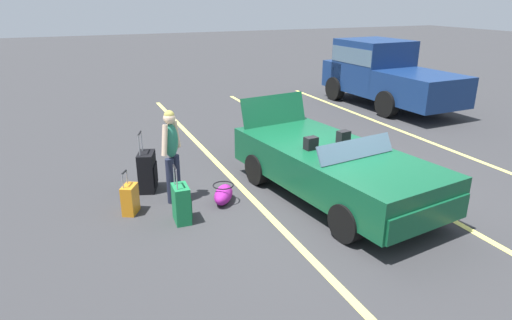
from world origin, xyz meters
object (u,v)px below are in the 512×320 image
Objects in this scene: suitcase_medium_bright at (182,204)px; traveler_person at (172,151)px; convertible_car at (341,171)px; suitcase_large_black at (147,172)px; duffel_bag at (223,194)px; suitcase_small_carryon at (130,199)px; parked_pickup_truck_near at (382,72)px.

traveler_person is (-0.84, 0.07, 0.62)m from suitcase_medium_bright.
suitcase_medium_bright is at bearing -53.39° from traveler_person.
convertible_car is 4.50× the size of suitcase_medium_bright.
suitcase_medium_bright is at bearing -60.60° from suitcase_large_black.
duffel_bag is at bearing -120.66° from convertible_car.
duffel_bag is (-0.79, -1.89, -0.43)m from convertible_car.
duffel_bag is at bearing -24.62° from suitcase_large_black.
suitcase_medium_bright is at bearing -12.94° from suitcase_small_carryon.
parked_pickup_truck_near reaches higher than traveler_person.
suitcase_medium_bright is 0.19× the size of parked_pickup_truck_near.
traveler_person reaches higher than suitcase_small_carryon.
parked_pickup_truck_near is (-5.56, 8.20, 0.79)m from suitcase_medium_bright.
suitcase_large_black reaches higher than duffel_bag.
parked_pickup_truck_near is (-5.15, 7.35, 0.95)m from duffel_bag.
convertible_car is at bearing -5.27° from suitcase_medium_bright.
suitcase_medium_bright is (-0.38, -2.74, -0.28)m from convertible_car.
convertible_car is 8.08m from parked_pickup_truck_near.
convertible_car is 2.78m from suitcase_medium_bright.
suitcase_small_carryon is 1.07m from traveler_person.
traveler_person is (-0.21, 0.80, 0.68)m from suitcase_small_carryon.
traveler_person is at bearing 43.26° from suitcase_small_carryon.
duffel_bag is at bearing 28.49° from suitcase_medium_bright.
suitcase_small_carryon is (-1.01, -3.46, -0.34)m from convertible_car.
suitcase_small_carryon is at bearing -114.22° from convertible_car.
suitcase_large_black is 0.22× the size of parked_pickup_truck_near.
convertible_car is at bearing 16.93° from traveler_person.
suitcase_small_carryon reaches higher than duffel_bag.
convertible_car reaches higher than suitcase_small_carryon.
suitcase_small_carryon is 1.59m from duffel_bag.
convertible_car is 3.84× the size of suitcase_large_black.
convertible_car is 6.18× the size of duffel_bag.
suitcase_medium_bright is 1.29× the size of suitcase_small_carryon.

